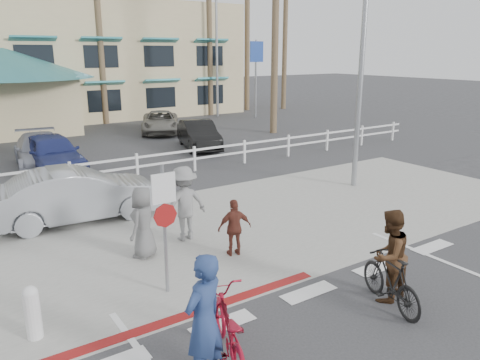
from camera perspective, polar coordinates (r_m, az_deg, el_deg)
ground at (r=9.23m, az=10.95°, el=-14.87°), size 140.00×140.00×0.00m
sidewalk_plaza at (r=12.47m, az=-3.72°, el=-6.30°), size 22.00×7.00×0.01m
cross_street at (r=15.87m, az=-11.00°, el=-1.76°), size 40.00×5.00×0.01m
parking_lot at (r=24.68m, az=-19.70°, el=3.73°), size 50.00×16.00×0.01m
curb_red at (r=8.62m, az=-10.25°, el=-17.10°), size 7.00×0.25×0.02m
rail_fence at (r=17.72m, az=-12.13°, el=1.63°), size 29.40×0.16×1.00m
building at (r=37.39m, az=-22.66°, el=15.86°), size 28.00×16.00×11.30m
sign_post at (r=9.06m, az=-9.19°, el=-5.21°), size 0.50×0.10×2.90m
bollard_0 at (r=8.67m, az=-23.97°, el=-14.54°), size 0.26×0.26×0.95m
streetlight_0 at (r=16.50m, az=14.67°, el=14.54°), size 0.60×2.00×9.00m
streetlight_1 at (r=34.48m, az=-2.85°, el=15.61°), size 0.60×2.00×9.50m
info_sign at (r=33.95m, az=1.94°, el=12.33°), size 1.20×0.16×5.60m
palm_4 at (r=32.21m, az=-24.77°, el=19.22°), size 4.00×4.00×15.00m
palm_5 at (r=32.13m, az=-16.87°, el=18.14°), size 4.00×4.00×13.00m
palm_7 at (r=35.42m, az=-3.79°, el=19.23°), size 4.00×4.00×14.00m
palm_8 at (r=38.44m, az=0.89°, el=19.70°), size 4.00×4.00×15.00m
palm_9 at (r=39.37m, az=5.54°, el=18.08°), size 4.00×4.00×13.00m
palm_11 at (r=27.41m, az=4.37°, el=20.36°), size 4.00×4.00×14.00m
bike_red at (r=7.45m, az=-1.50°, el=-17.79°), size 1.34×2.15×1.07m
rider_red at (r=6.79m, az=-4.43°, el=-16.75°), size 0.85×0.71×2.00m
bike_black at (r=9.25m, az=17.92°, el=-11.62°), size 0.93×1.80×1.04m
rider_black at (r=9.34m, az=17.70°, el=-8.77°), size 0.97×0.81×1.80m
pedestrian_a at (r=11.75m, az=-6.85°, el=-2.87°), size 1.23×0.71×1.90m
pedestrian_child at (r=10.85m, az=-0.66°, el=-5.84°), size 0.86×0.53×1.36m
pedestrian_b at (r=10.95m, az=-11.73°, el=-5.08°), size 0.97×0.94×1.68m
car_white_sedan at (r=13.79m, az=-19.19°, el=-1.73°), size 4.67×1.90×1.51m
lot_car_1 at (r=20.70m, az=-23.07°, el=3.23°), size 2.40×4.90×1.37m
lot_car_2 at (r=19.66m, az=-21.94°, el=3.02°), size 1.94×4.58×1.55m
lot_car_3 at (r=23.03m, az=-5.05°, el=5.51°), size 2.53×4.37×1.36m
lot_car_5 at (r=27.93m, az=-9.69°, el=6.98°), size 3.76×4.95×1.25m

